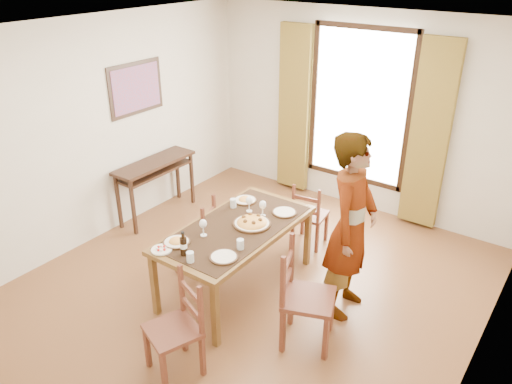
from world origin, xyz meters
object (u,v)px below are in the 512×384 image
Objects in this scene: console_table at (155,169)px; pasta_platter at (252,221)px; man at (351,227)px; dining_table at (236,232)px.

console_table is 2.08m from pasta_platter.
pasta_platter is (-1.00, -0.25, -0.14)m from man.
pasta_platter is at bearing -15.27° from console_table.
dining_table is 0.21m from pasta_platter.
man is at bearing 18.77° from dining_table.
man reaches higher than console_table.
console_table reaches higher than dining_table.
man is at bearing -5.72° from console_table.
pasta_platter is (0.11, 0.13, 0.12)m from dining_table.
dining_table is 0.93× the size of man.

